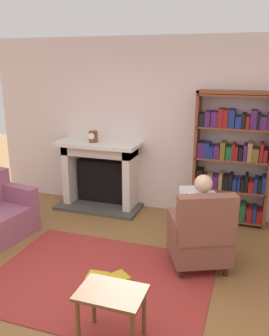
% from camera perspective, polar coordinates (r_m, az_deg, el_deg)
% --- Properties ---
extents(ground, '(14.00, 14.00, 0.00)m').
position_cam_1_polar(ground, '(3.97, -7.36, -19.39)').
color(ground, brown).
extents(back_wall, '(5.60, 0.10, 2.70)m').
position_cam_1_polar(back_wall, '(5.70, 3.42, 6.61)').
color(back_wall, silver).
rests_on(back_wall, ground).
extents(area_rug, '(2.40, 1.80, 0.01)m').
position_cam_1_polar(area_rug, '(4.19, -5.49, -17.11)').
color(area_rug, '#9D2E29').
rests_on(area_rug, ground).
extents(fireplace, '(1.37, 0.64, 1.10)m').
position_cam_1_polar(fireplace, '(5.93, -5.38, -0.67)').
color(fireplace, '#4C4742').
rests_on(fireplace, ground).
extents(mantel_clock, '(0.14, 0.14, 0.17)m').
position_cam_1_polar(mantel_clock, '(5.72, -6.55, 4.95)').
color(mantel_clock, brown).
rests_on(mantel_clock, fireplace).
extents(bookshelf, '(1.07, 0.32, 1.94)m').
position_cam_1_polar(bookshelf, '(5.39, 15.12, 1.13)').
color(bookshelf, brown).
rests_on(bookshelf, ground).
extents(armchair_reading, '(0.84, 0.83, 0.97)m').
position_cam_1_polar(armchair_reading, '(4.23, 10.46, -10.45)').
color(armchair_reading, '#331E14').
rests_on(armchair_reading, ground).
extents(seated_reader, '(0.51, 0.60, 1.14)m').
position_cam_1_polar(seated_reader, '(4.25, 10.16, -7.37)').
color(seated_reader, silver).
rests_on(seated_reader, ground).
extents(side_table, '(0.56, 0.39, 0.49)m').
position_cam_1_polar(side_table, '(3.20, -3.68, -20.08)').
color(side_table, brown).
rests_on(side_table, ground).
extents(scattered_books, '(0.49, 0.58, 0.04)m').
position_cam_1_polar(scattered_books, '(4.12, -4.74, -17.31)').
color(scattered_books, gold).
rests_on(scattered_books, area_rug).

